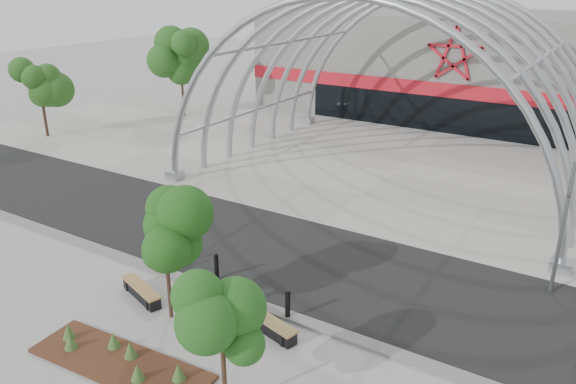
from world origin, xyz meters
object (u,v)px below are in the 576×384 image
Objects in this scene: street_tree_0 at (164,236)px; bollard_2 at (217,267)px; bench_0 at (142,292)px; bench_1 at (269,326)px; street_tree_1 at (221,320)px; signal_pole at (563,227)px.

street_tree_0 is 4.01× the size of bollard_2.
bench_1 is at bearing 7.91° from bench_0.
bench_1 is at bearing 105.15° from street_tree_1.
street_tree_0 is at bearing -162.67° from bench_1.
street_tree_1 is (4.22, -2.46, -0.24)m from street_tree_0.
bollard_2 is (-4.49, 5.26, -2.25)m from street_tree_1.
signal_pole is at bearing 33.29° from bench_0.
street_tree_0 is 3.28m from bench_0.
bench_0 is (-5.93, 2.79, -2.54)m from street_tree_1.
signal_pole is 13.59m from street_tree_0.
bollard_2 is at bearing 130.48° from street_tree_1.
bench_0 is 2.18× the size of bollard_2.
signal_pole reaches higher than street_tree_0.
street_tree_0 is 4.89m from street_tree_1.
bench_0 is at bearing 154.80° from street_tree_1.
signal_pole reaches higher than bollard_2.
street_tree_0 is at bearing -141.58° from signal_pole.
signal_pole reaches higher than bench_1.
bench_0 is at bearing -146.71° from signal_pole.
street_tree_0 is at bearing -84.53° from bollard_2.
street_tree_0 is 1.80× the size of bench_1.
bollard_2 is (1.44, 2.47, 0.29)m from bench_0.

